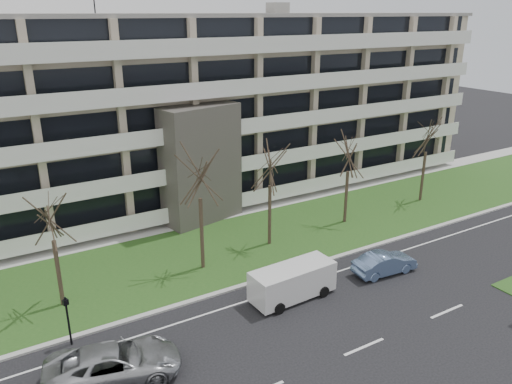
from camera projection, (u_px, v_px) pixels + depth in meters
ground at (364, 347)px, 24.35m from camera, size 160.00×160.00×0.00m
grass_verge at (237, 245)px, 34.84m from camera, size 90.00×10.00×0.06m
curb at (275, 276)px, 30.79m from camera, size 90.00×0.35×0.12m
sidewalk at (203, 219)px, 39.28m from camera, size 90.00×2.00×0.08m
lane_edge_line at (289, 287)px, 29.60m from camera, size 90.00×0.12×0.01m
apartment_building at (166, 109)px, 42.20m from camera, size 60.50×15.10×18.75m
silver_pickup at (114, 364)px, 21.95m from camera, size 6.34×3.90×1.64m
blue_sedan at (385, 263)px, 31.01m from camera, size 4.26×1.80×1.37m
white_van at (294, 279)px, 28.21m from camera, size 5.07×2.23×1.94m
pedestrian_signal at (67, 315)px, 23.96m from camera, size 0.29×0.26×2.66m
tree_2 at (50, 214)px, 25.95m from camera, size 3.54×3.54×7.07m
tree_3 at (199, 169)px, 29.62m from camera, size 4.23×4.23×8.47m
tree_4 at (270, 161)px, 33.06m from camera, size 3.90×3.90×7.80m
tree_5 at (349, 151)px, 36.83m from camera, size 3.70×3.70×7.40m
tree_6 at (428, 132)px, 41.13m from camera, size 3.89×3.89×7.77m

